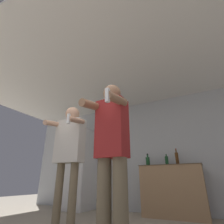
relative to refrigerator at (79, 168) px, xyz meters
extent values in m
cube|color=#B2B7BC|center=(1.78, 0.36, 0.33)|extent=(7.00, 0.06, 2.55)
cube|color=silver|center=(1.78, -1.26, 1.63)|extent=(7.00, 3.70, 0.05)
cube|color=white|center=(0.00, 0.01, 0.00)|extent=(0.73, 0.65, 1.90)
cube|color=silver|center=(0.00, -0.32, 0.00)|extent=(0.70, 0.01, 1.82)
cylinder|color=#99999E|center=(0.23, -0.35, 0.09)|extent=(0.02, 0.02, 0.85)
cube|color=#997551|center=(2.27, 0.07, -0.48)|extent=(1.17, 0.51, 0.93)
cube|color=brown|center=(2.27, 0.07, -0.01)|extent=(1.20, 0.54, 0.01)
cylinder|color=#563314|center=(2.42, 0.14, 0.12)|extent=(0.07, 0.07, 0.25)
cylinder|color=#563314|center=(2.42, 0.14, 0.28)|extent=(0.03, 0.03, 0.08)
sphere|color=maroon|center=(2.42, 0.14, 0.32)|extent=(0.03, 0.03, 0.03)
cylinder|color=#194723|center=(2.21, 0.14, 0.09)|extent=(0.07, 0.07, 0.19)
cylinder|color=#194723|center=(2.21, 0.14, 0.20)|extent=(0.03, 0.03, 0.05)
sphere|color=silver|center=(2.21, 0.14, 0.23)|extent=(0.03, 0.03, 0.03)
cylinder|color=#194723|center=(1.79, 0.14, 0.09)|extent=(0.08, 0.08, 0.19)
cylinder|color=#194723|center=(1.79, 0.14, 0.22)|extent=(0.03, 0.03, 0.06)
sphere|color=black|center=(1.79, 0.14, 0.25)|extent=(0.04, 0.04, 0.04)
cylinder|color=#75664C|center=(1.99, -2.15, -0.52)|extent=(0.15, 0.15, 0.85)
cylinder|color=#75664C|center=(2.17, -2.16, -0.52)|extent=(0.15, 0.15, 0.85)
cube|color=maroon|center=(2.08, -2.16, 0.23)|extent=(0.34, 0.22, 0.64)
sphere|color=#9E7051|center=(2.08, -2.16, 0.65)|extent=(0.21, 0.21, 0.21)
cylinder|color=#9E7051|center=(1.92, -2.32, 0.47)|extent=(0.11, 0.37, 0.15)
cylinder|color=#9E7051|center=(2.23, -2.34, 0.47)|extent=(0.11, 0.37, 0.15)
cube|color=white|center=(2.22, -2.51, 0.44)|extent=(0.04, 0.04, 0.14)
cylinder|color=#75664C|center=(0.99, -1.71, -0.51)|extent=(0.11, 0.11, 0.89)
cylinder|color=#75664C|center=(1.24, -1.69, -0.51)|extent=(0.11, 0.11, 0.89)
cube|color=beige|center=(1.12, -1.70, 0.27)|extent=(0.45, 0.23, 0.66)
sphere|color=tan|center=(1.12, -1.70, 0.72)|extent=(0.23, 0.23, 0.23)
cylinder|color=tan|center=(0.92, -1.90, 0.52)|extent=(0.11, 0.38, 0.14)
cylinder|color=tan|center=(1.34, -1.87, 0.52)|extent=(0.11, 0.38, 0.14)
cube|color=white|center=(1.35, -2.05, 0.49)|extent=(0.04, 0.04, 0.14)
camera|label=1|loc=(2.92, -3.79, -0.31)|focal=28.00mm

